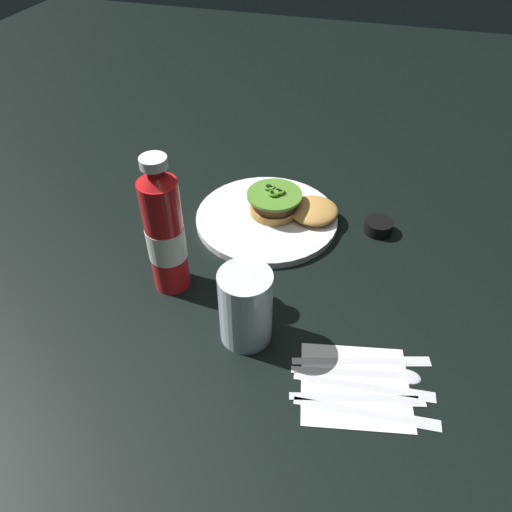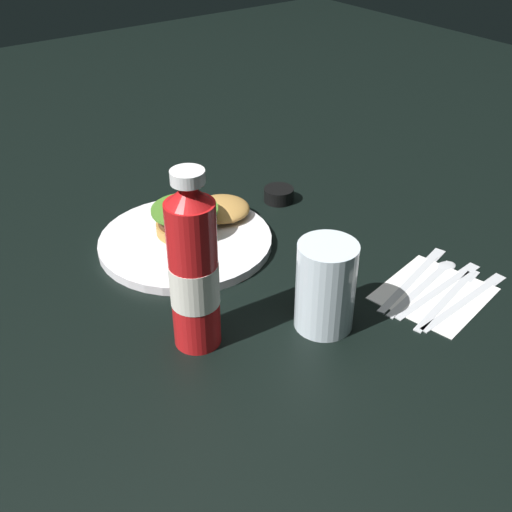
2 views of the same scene
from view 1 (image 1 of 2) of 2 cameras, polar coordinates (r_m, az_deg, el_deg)
ground_plane at (r=0.93m, az=2.89°, el=1.08°), size 3.00×3.00×0.00m
dinner_plate at (r=0.99m, az=1.28°, el=4.52°), size 0.29×0.29×0.01m
burger_sandwich at (r=0.99m, az=3.94°, el=6.03°), size 0.19×0.12×0.05m
ketchup_bottle at (r=0.80m, az=-10.82°, el=2.77°), size 0.06×0.06×0.26m
water_glass at (r=0.73m, az=-1.58°, el=-6.00°), size 0.08×0.08×0.13m
condiment_cup at (r=0.99m, az=14.40°, el=3.45°), size 0.06×0.06×0.03m
napkin at (r=0.74m, az=11.72°, el=-14.85°), size 0.18×0.17×0.00m
butter_knife at (r=0.72m, az=14.17°, el=-17.75°), size 0.20×0.03×0.00m
fork_utensil at (r=0.73m, az=13.42°, el=-16.05°), size 0.19×0.06×0.00m
steak_knife at (r=0.74m, az=13.83°, el=-14.90°), size 0.21×0.04×0.00m
spoon_utensil at (r=0.75m, az=13.93°, el=-13.37°), size 0.19×0.06×0.00m
table_knife at (r=0.77m, az=13.53°, el=-11.96°), size 0.21×0.07×0.00m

